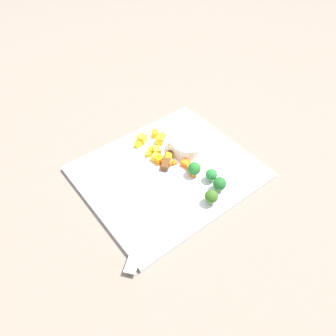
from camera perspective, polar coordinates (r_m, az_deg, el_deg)
ground_plane at (r=0.85m, az=0.00°, el=-1.01°), size 4.00×4.00×0.00m
cutting_board at (r=0.85m, az=0.00°, el=-0.74°), size 0.42×0.36×0.01m
prep_bowl at (r=0.89m, az=3.48°, el=4.01°), size 0.10×0.10×0.04m
chef_knife at (r=0.80m, az=-1.72°, el=-3.39°), size 0.28×0.23×0.02m
carrot_dice_0 at (r=0.84m, az=3.71°, el=0.19°), size 0.02×0.02×0.01m
carrot_dice_1 at (r=0.86m, az=-0.12°, el=1.67°), size 0.02×0.01×0.01m
carrot_dice_2 at (r=0.85m, az=3.00°, el=0.80°), size 0.02×0.02×0.02m
carrot_dice_3 at (r=0.85m, az=0.36°, el=0.95°), size 0.02×0.02×0.01m
carrot_dice_4 at (r=0.84m, az=5.00°, el=0.16°), size 0.02×0.02×0.02m
carrot_dice_5 at (r=0.83m, az=4.29°, el=-1.14°), size 0.02×0.02×0.01m
carrot_dice_6 at (r=0.86m, az=-1.27°, el=1.53°), size 0.02×0.02×0.02m
carrot_dice_7 at (r=0.85m, az=-0.68°, el=1.04°), size 0.02×0.02×0.01m
carrot_dice_8 at (r=0.86m, az=1.09°, el=0.87°), size 0.01×0.01×0.01m
carrot_dice_9 at (r=0.84m, az=4.59°, el=-0.28°), size 0.02×0.02×0.02m
pepper_dice_0 at (r=0.91m, az=-5.11°, el=3.96°), size 0.02×0.01×0.01m
pepper_dice_1 at (r=0.88m, az=-2.69°, el=3.03°), size 0.02×0.02×0.02m
pepper_dice_2 at (r=0.93m, az=-0.86°, el=5.63°), size 0.01×0.02×0.01m
pepper_dice_3 at (r=0.91m, az=-1.36°, el=4.82°), size 0.03×0.03×0.02m
pepper_dice_4 at (r=0.88m, az=-3.37°, el=2.35°), size 0.02×0.02×0.01m
pepper_dice_5 at (r=0.88m, az=-1.91°, el=2.92°), size 0.02×0.03×0.02m
pepper_dice_6 at (r=0.86m, az=0.16°, el=1.85°), size 0.02×0.02×0.02m
pepper_dice_7 at (r=0.92m, az=-4.42°, el=5.04°), size 0.03×0.03×0.02m
pepper_dice_8 at (r=0.86m, az=-2.12°, el=1.68°), size 0.03×0.03×0.02m
pepper_dice_9 at (r=0.93m, az=-2.15°, el=5.87°), size 0.02×0.02×0.02m
broccoli_floret_0 at (r=0.81m, az=7.42°, el=-1.15°), size 0.03×0.03×0.03m
broccoli_floret_1 at (r=0.79m, az=8.81°, el=-2.68°), size 0.03×0.03×0.04m
broccoli_floret_2 at (r=0.77m, az=7.42°, el=-4.88°), size 0.03×0.03×0.04m
broccoli_floret_3 at (r=0.82m, az=4.51°, el=-0.12°), size 0.03×0.03×0.04m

